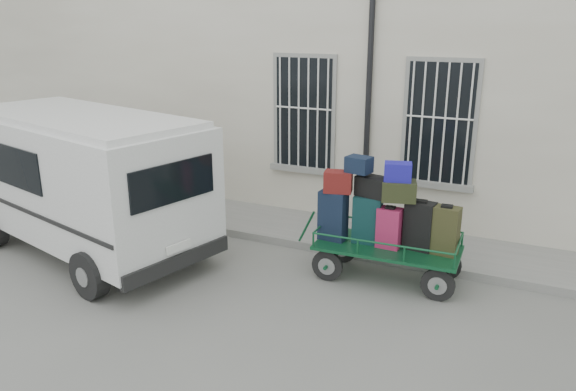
% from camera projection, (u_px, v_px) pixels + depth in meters
% --- Properties ---
extents(ground, '(80.00, 80.00, 0.00)m').
position_uv_depth(ground, '(254.00, 276.00, 9.31)').
color(ground, slate).
rests_on(ground, ground).
extents(building, '(24.00, 5.15, 6.00)m').
position_uv_depth(building, '(363.00, 67.00, 13.16)').
color(building, beige).
rests_on(building, ground).
extents(sidewalk, '(24.00, 1.70, 0.15)m').
position_uv_depth(sidewalk, '(306.00, 229.00, 11.19)').
color(sidewalk, gray).
rests_on(sidewalk, ground).
extents(luggage_cart, '(2.70, 1.11, 2.02)m').
position_uv_depth(luggage_cart, '(385.00, 222.00, 8.93)').
color(luggage_cart, black).
rests_on(luggage_cart, ground).
extents(van, '(5.37, 3.28, 2.53)m').
position_uv_depth(van, '(84.00, 175.00, 9.92)').
color(van, silver).
rests_on(van, ground).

